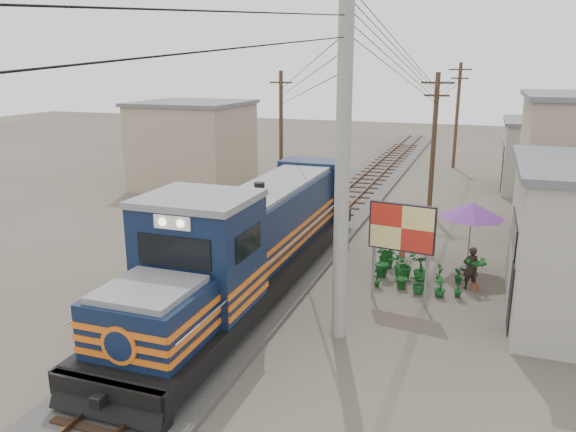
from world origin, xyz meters
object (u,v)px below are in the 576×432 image
at_px(locomotive, 253,242).
at_px(vendor, 471,268).
at_px(market_umbrella, 472,210).
at_px(billboard, 402,230).

height_order(locomotive, vendor, locomotive).
distance_m(market_umbrella, vendor, 2.41).
distance_m(billboard, vendor, 3.26).
xyz_separation_m(locomotive, market_umbrella, (6.68, 4.41, 0.56)).
relative_size(locomotive, vendor, 10.63).
xyz_separation_m(locomotive, vendor, (6.82, 2.55, -0.97)).
bearing_deg(vendor, billboard, 17.36).
distance_m(locomotive, vendor, 7.35).
bearing_deg(billboard, vendor, 49.54).
bearing_deg(billboard, market_umbrella, 70.15).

